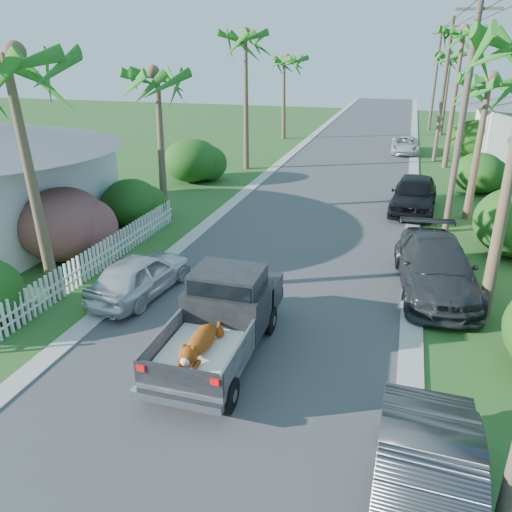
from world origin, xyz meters
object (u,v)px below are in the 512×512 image
(parked_car_rm, at_px, (436,267))
(utility_pole_d, at_px, (435,79))
(utility_pole_b, at_px, (462,119))
(palm_l_c, at_px, (245,34))
(parked_car_rn, at_px, (426,496))
(palm_r_d, at_px, (451,54))
(parked_car_rf, at_px, (414,194))
(palm_l_a, at_px, (9,55))
(parked_car_ln, at_px, (140,275))
(pickup_truck, at_px, (225,313))
(parked_car_rd, at_px, (405,145))
(palm_r_c, at_px, (464,30))
(palm_r_b, at_px, (490,79))
(palm_l_b, at_px, (156,73))
(utility_pole_c, at_px, (443,90))
(palm_l_d, at_px, (285,58))

(parked_car_rm, bearing_deg, utility_pole_d, 82.65)
(utility_pole_b, bearing_deg, palm_l_c, 142.19)
(parked_car_rn, xyz_separation_m, palm_r_d, (2.02, 42.08, 5.98))
(palm_l_c, bearing_deg, parked_car_rf, -32.52)
(parked_car_rf, height_order, palm_l_a, palm_l_a)
(parked_car_ln, bearing_deg, pickup_truck, 155.95)
(parked_car_rd, bearing_deg, palm_l_c, -140.63)
(pickup_truck, xyz_separation_m, palm_r_c, (6.45, 23.99, 7.10))
(utility_pole_b, bearing_deg, palm_r_b, 63.43)
(parked_car_rn, xyz_separation_m, palm_l_b, (-11.28, 14.08, 5.39))
(pickup_truck, height_order, utility_pole_d, utility_pole_d)
(utility_pole_c, height_order, utility_pole_d, same)
(palm_r_b, xyz_separation_m, utility_pole_d, (-1.00, 28.00, -1.35))
(utility_pole_c, bearing_deg, palm_r_b, -85.60)
(pickup_truck, bearing_deg, palm_r_c, 74.96)
(palm_l_d, bearing_deg, palm_l_c, -87.61)
(pickup_truck, relative_size, palm_r_b, 0.71)
(palm_r_d, xyz_separation_m, utility_pole_d, (-0.90, 3.00, -2.14))
(pickup_truck, relative_size, palm_l_d, 0.66)
(parked_car_ln, distance_m, palm_r_b, 15.94)
(palm_l_c, xyz_separation_m, utility_pole_b, (11.60, -9.00, -3.31))
(utility_pole_c, xyz_separation_m, utility_pole_d, (0.00, 15.00, 0.00))
(parked_car_rn, height_order, parked_car_rf, parked_car_rf)
(palm_r_d, bearing_deg, parked_car_rd, -106.57)
(parked_car_rd, relative_size, palm_l_b, 0.56)
(palm_l_b, distance_m, palm_r_b, 13.73)
(palm_r_b, relative_size, utility_pole_d, 0.80)
(parked_car_rm, distance_m, utility_pole_d, 36.21)
(parked_car_rd, bearing_deg, utility_pole_d, 79.77)
(parked_car_rm, relative_size, utility_pole_c, 0.60)
(parked_car_rm, xyz_separation_m, palm_l_a, (-11.13, -4.00, 6.15))
(utility_pole_b, height_order, utility_pole_d, same)
(parked_car_rf, xyz_separation_m, utility_pole_d, (1.36, 27.53, 3.77))
(pickup_truck, distance_m, utility_pole_c, 26.88)
(parked_car_ln, distance_m, palm_r_c, 25.19)
(palm_l_b, bearing_deg, utility_pole_c, 52.22)
(parked_car_rm, bearing_deg, palm_l_c, 119.79)
(palm_l_a, relative_size, palm_r_c, 0.87)
(parked_car_ln, distance_m, palm_l_b, 10.09)
(palm_r_c, distance_m, utility_pole_d, 17.37)
(utility_pole_b, relative_size, utility_pole_d, 1.00)
(palm_r_d, bearing_deg, palm_l_c, -124.78)
(palm_l_b, xyz_separation_m, palm_r_c, (13.00, 14.00, 1.96))
(palm_r_b, distance_m, utility_pole_c, 13.11)
(palm_r_b, xyz_separation_m, utility_pole_c, (-1.00, 13.00, -1.35))
(parked_car_rn, height_order, parked_car_rd, parked_car_rn)
(palm_l_b, distance_m, utility_pole_c, 20.30)
(palm_l_b, xyz_separation_m, utility_pole_d, (12.40, 31.00, -1.55))
(palm_l_c, xyz_separation_m, palm_r_d, (12.50, 18.00, -1.18))
(pickup_truck, distance_m, palm_r_c, 25.83)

